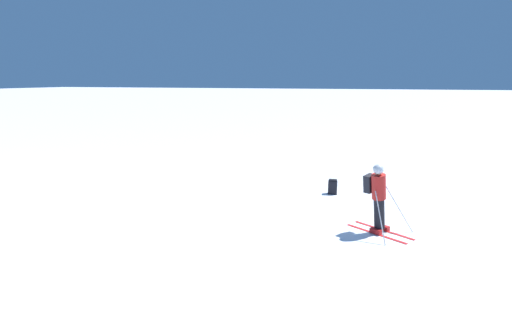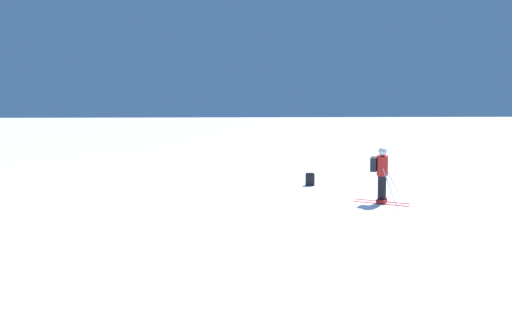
# 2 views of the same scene
# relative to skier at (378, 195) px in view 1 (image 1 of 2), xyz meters

# --- Properties ---
(ground_plane) EXTENTS (300.00, 300.00, 0.00)m
(ground_plane) POSITION_rel_skier_xyz_m (1.58, -0.10, -1.01)
(ground_plane) COLOR white
(skier) EXTENTS (1.48, 1.68, 1.82)m
(skier) POSITION_rel_skier_xyz_m (0.00, 0.00, 0.00)
(skier) COLOR red
(skier) RESTS_ON ground
(spare_backpack) EXTENTS (0.25, 0.32, 0.50)m
(spare_backpack) POSITION_rel_skier_xyz_m (3.21, 1.46, -0.77)
(spare_backpack) COLOR black
(spare_backpack) RESTS_ON ground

